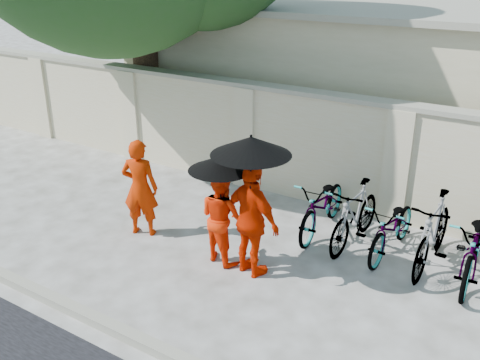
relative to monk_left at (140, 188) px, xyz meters
The scene contains 14 objects.
ground 1.64m from the monk_left, 18.04° to the right, with size 80.00×80.00×0.00m, color silver.
kerb 2.65m from the monk_left, 57.65° to the right, with size 40.00×0.16×0.12m, color gray.
compound_wall 3.63m from the monk_left, 49.49° to the left, with size 20.00×0.30×2.00m, color beige.
building_behind 7.41m from the monk_left, 62.90° to the left, with size 14.00×6.00×3.20m, color beige.
monk_left is the anchor object (origin of this frame).
monk_center 1.59m from the monk_left, ahead, with size 0.70×0.54×1.43m, color red.
parasol_center 1.82m from the monk_left, ahead, with size 0.92×0.92×0.89m.
monk_right 2.17m from the monk_left, ahead, with size 1.00×0.41×1.70m, color red.
parasol_right 2.49m from the monk_left, ahead, with size 1.09×1.09×1.15m.
bike_0 3.01m from the monk_left, 33.26° to the left, with size 0.64×1.84×0.97m, color slate.
bike_1 3.46m from the monk_left, 26.07° to the left, with size 0.49×1.72×1.03m, color slate.
bike_2 4.03m from the monk_left, 22.84° to the left, with size 0.59×1.69×0.89m, color slate.
bike_3 4.56m from the monk_left, 19.46° to the left, with size 0.52×1.85×1.11m, color slate.
bike_4 5.12m from the monk_left, 16.85° to the left, with size 0.68×1.94×1.02m, color slate.
Camera 1 is at (4.27, -5.37, 4.25)m, focal length 40.00 mm.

